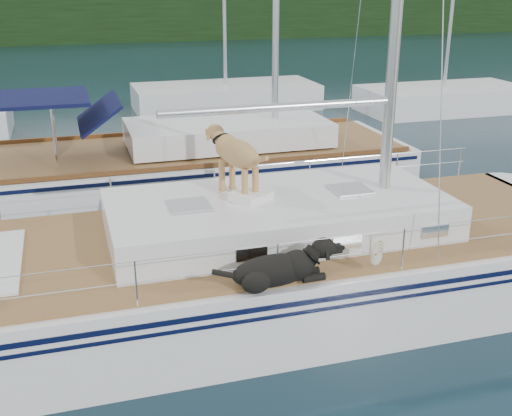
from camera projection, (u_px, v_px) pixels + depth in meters
name	position (u px, v px, depth m)	size (l,w,h in m)	color
ground	(230.00, 309.00, 10.26)	(120.00, 120.00, 0.00)	black
tree_line	(83.00, 3.00, 49.71)	(90.00, 3.00, 6.00)	black
shore_bank	(85.00, 33.00, 51.62)	(92.00, 1.00, 1.20)	#595147
main_sailboat	(235.00, 270.00, 10.05)	(12.00, 3.87, 14.01)	white
neighbor_sailboat	(185.00, 168.00, 15.50)	(11.00, 3.50, 13.30)	white
bg_boat_center	(226.00, 97.00, 25.58)	(7.20, 3.00, 11.65)	white
bg_boat_east	(443.00, 99.00, 25.05)	(6.40, 3.00, 11.65)	white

